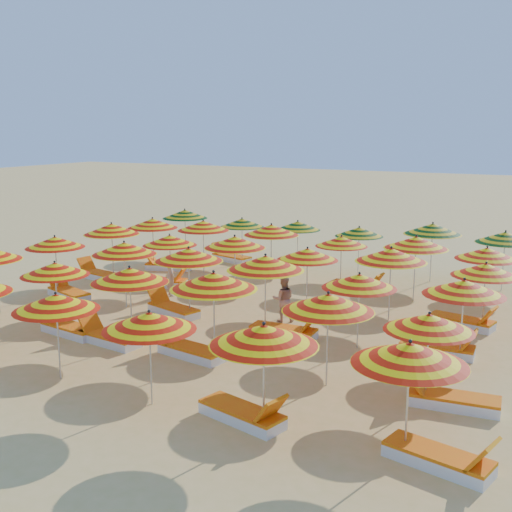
% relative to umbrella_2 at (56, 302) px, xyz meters
% --- Properties ---
extents(ground, '(120.00, 120.00, 0.00)m').
position_rel_umbrella_2_xyz_m(ground, '(1.24, 6.13, -1.68)').
color(ground, '#E6B366').
rests_on(ground, ground).
extents(umbrella_2, '(1.97, 1.97, 1.91)m').
position_rel_umbrella_2_xyz_m(umbrella_2, '(0.00, 0.00, 0.00)').
color(umbrella_2, silver).
rests_on(umbrella_2, ground).
extents(umbrella_3, '(2.15, 2.15, 1.90)m').
position_rel_umbrella_2_xyz_m(umbrella_3, '(2.52, -0.14, -0.01)').
color(umbrella_3, silver).
rests_on(umbrella_3, ground).
extents(umbrella_4, '(2.40, 2.40, 2.03)m').
position_rel_umbrella_2_xyz_m(umbrella_4, '(4.97, -0.17, 0.10)').
color(umbrella_4, silver).
rests_on(umbrella_4, ground).
extents(umbrella_5, '(2.46, 2.46, 1.99)m').
position_rel_umbrella_2_xyz_m(umbrella_5, '(7.39, 0.18, 0.07)').
color(umbrella_5, silver).
rests_on(umbrella_5, ground).
extents(umbrella_7, '(1.97, 1.97, 1.88)m').
position_rel_umbrella_2_xyz_m(umbrella_7, '(-2.47, 2.44, -0.03)').
color(umbrella_7, silver).
rests_on(umbrella_7, ground).
extents(umbrella_8, '(2.30, 2.30, 2.01)m').
position_rel_umbrella_2_xyz_m(umbrella_8, '(0.01, 2.41, 0.08)').
color(umbrella_8, silver).
rests_on(umbrella_8, ground).
extents(umbrella_9, '(2.64, 2.64, 2.12)m').
position_rel_umbrella_2_xyz_m(umbrella_9, '(2.33, 2.50, 0.18)').
color(umbrella_9, silver).
rests_on(umbrella_9, ground).
extents(umbrella_10, '(2.31, 2.31, 2.02)m').
position_rel_umbrella_2_xyz_m(umbrella_10, '(5.18, 2.30, 0.10)').
color(umbrella_10, silver).
rests_on(umbrella_10, ground).
extents(umbrella_11, '(2.08, 2.08, 1.84)m').
position_rel_umbrella_2_xyz_m(umbrella_11, '(7.19, 2.42, -0.06)').
color(umbrella_11, silver).
rests_on(umbrella_11, ground).
extents(umbrella_12, '(2.40, 2.40, 1.95)m').
position_rel_umbrella_2_xyz_m(umbrella_12, '(-5.10, 5.10, 0.04)').
color(umbrella_12, silver).
rests_on(umbrella_12, ground).
extents(umbrella_13, '(2.28, 2.28, 2.02)m').
position_rel_umbrella_2_xyz_m(umbrella_13, '(-2.29, 5.04, 0.09)').
color(umbrella_13, silver).
rests_on(umbrella_13, ground).
extents(umbrella_14, '(1.95, 1.95, 2.04)m').
position_rel_umbrella_2_xyz_m(umbrella_14, '(-0.04, 5.04, 0.11)').
color(umbrella_14, silver).
rests_on(umbrella_14, ground).
extents(umbrella_15, '(2.31, 2.31, 2.12)m').
position_rel_umbrella_2_xyz_m(umbrella_15, '(2.49, 4.77, 0.18)').
color(umbrella_15, silver).
rests_on(umbrella_15, ground).
extents(umbrella_16, '(1.90, 1.90, 1.90)m').
position_rel_umbrella_2_xyz_m(umbrella_16, '(5.00, 4.78, -0.01)').
color(umbrella_16, silver).
rests_on(umbrella_16, ground).
extents(umbrella_17, '(2.00, 2.00, 1.97)m').
position_rel_umbrella_2_xyz_m(umbrella_17, '(7.36, 5.08, 0.05)').
color(umbrella_17, silver).
rests_on(umbrella_17, ground).
extents(umbrella_18, '(2.23, 2.23, 2.05)m').
position_rel_umbrella_2_xyz_m(umbrella_18, '(-4.90, 7.56, 0.12)').
color(umbrella_18, silver).
rests_on(umbrella_18, ground).
extents(umbrella_19, '(2.19, 2.19, 1.88)m').
position_rel_umbrella_2_xyz_m(umbrella_19, '(-2.33, 7.38, -0.03)').
color(umbrella_19, silver).
rests_on(umbrella_19, ground).
extents(umbrella_20, '(2.34, 2.34, 2.03)m').
position_rel_umbrella_2_xyz_m(umbrella_20, '(0.08, 7.42, 0.10)').
color(umbrella_20, silver).
rests_on(umbrella_20, ground).
extents(umbrella_21, '(1.86, 1.86, 1.89)m').
position_rel_umbrella_2_xyz_m(umbrella_21, '(2.59, 7.26, -0.02)').
color(umbrella_21, silver).
rests_on(umbrella_21, ground).
extents(umbrella_22, '(2.60, 2.60, 2.09)m').
position_rel_umbrella_2_xyz_m(umbrella_22, '(5.01, 7.40, 0.16)').
color(umbrella_22, silver).
rests_on(umbrella_22, ground).
extents(umbrella_23, '(2.21, 2.21, 1.87)m').
position_rel_umbrella_2_xyz_m(umbrella_23, '(7.47, 7.58, -0.03)').
color(umbrella_23, silver).
rests_on(umbrella_23, ground).
extents(umbrella_24, '(2.08, 2.08, 1.99)m').
position_rel_umbrella_2_xyz_m(umbrella_24, '(-4.69, 9.61, 0.07)').
color(umbrella_24, silver).
rests_on(umbrella_24, ground).
extents(umbrella_25, '(2.32, 2.32, 1.99)m').
position_rel_umbrella_2_xyz_m(umbrella_25, '(-2.68, 9.96, 0.07)').
color(umbrella_25, silver).
rests_on(umbrella_25, ground).
extents(umbrella_26, '(2.20, 2.20, 2.04)m').
position_rel_umbrella_2_xyz_m(umbrella_26, '(0.04, 10.04, 0.11)').
color(umbrella_26, silver).
rests_on(umbrella_26, ground).
extents(umbrella_27, '(1.79, 1.79, 1.82)m').
position_rel_umbrella_2_xyz_m(umbrella_27, '(2.60, 10.04, -0.08)').
color(umbrella_27, silver).
rests_on(umbrella_27, ground).
extents(umbrella_28, '(2.29, 2.29, 2.08)m').
position_rel_umbrella_2_xyz_m(umbrella_28, '(5.12, 9.69, 0.15)').
color(umbrella_28, silver).
rests_on(umbrella_28, ground).
extents(umbrella_29, '(2.36, 2.36, 1.92)m').
position_rel_umbrella_2_xyz_m(umbrella_29, '(7.18, 9.68, 0.00)').
color(umbrella_29, silver).
rests_on(umbrella_29, ground).
extents(umbrella_30, '(2.00, 2.00, 1.97)m').
position_rel_umbrella_2_xyz_m(umbrella_30, '(-5.13, 12.42, 0.05)').
color(umbrella_30, silver).
rests_on(umbrella_30, ground).
extents(umbrella_31, '(2.26, 2.26, 1.83)m').
position_rel_umbrella_2_xyz_m(umbrella_31, '(-2.25, 12.09, -0.07)').
color(umbrella_31, silver).
rests_on(umbrella_31, ground).
extents(umbrella_32, '(1.77, 1.77, 1.82)m').
position_rel_umbrella_2_xyz_m(umbrella_32, '(-0.04, 12.46, -0.08)').
color(umbrella_32, silver).
rests_on(umbrella_32, ground).
extents(umbrella_33, '(2.15, 2.15, 1.83)m').
position_rel_umbrella_2_xyz_m(umbrella_33, '(2.49, 12.16, -0.08)').
color(umbrella_33, silver).
rests_on(umbrella_33, ground).
extents(umbrella_34, '(2.52, 2.52, 2.10)m').
position_rel_umbrella_2_xyz_m(umbrella_34, '(4.99, 12.50, 0.16)').
color(umbrella_34, silver).
rests_on(umbrella_34, ground).
extents(umbrella_35, '(2.40, 2.40, 2.01)m').
position_rel_umbrella_2_xyz_m(umbrella_35, '(7.36, 12.33, 0.09)').
color(umbrella_35, silver).
rests_on(umbrella_35, ground).
extents(lounger_0, '(1.82, 0.98, 0.69)m').
position_rel_umbrella_2_xyz_m(lounger_0, '(4.47, 0.02, -1.53)').
color(lounger_0, white).
rests_on(lounger_0, ground).
extents(lounger_1, '(1.82, 0.95, 0.69)m').
position_rel_umbrella_2_xyz_m(lounger_1, '(7.99, 0.07, -1.53)').
color(lounger_1, white).
rests_on(lounger_1, ground).
extents(lounger_2, '(1.80, 0.82, 0.69)m').
position_rel_umbrella_2_xyz_m(lounger_2, '(-1.96, 2.31, -1.53)').
color(lounger_2, white).
rests_on(lounger_2, ground).
extents(lounger_3, '(1.79, 0.80, 0.69)m').
position_rel_umbrella_2_xyz_m(lounger_3, '(-0.58, 2.22, -1.53)').
color(lounger_3, white).
rests_on(lounger_3, ground).
extents(lounger_4, '(1.80, 0.85, 0.69)m').
position_rel_umbrella_2_xyz_m(lounger_4, '(1.73, 2.40, -1.53)').
color(lounger_4, white).
rests_on(lounger_4, ground).
extents(lounger_5, '(1.78, 0.75, 0.69)m').
position_rel_umbrella_2_xyz_m(lounger_5, '(7.69, 2.42, -1.53)').
color(lounger_5, white).
rests_on(lounger_5, ground).
extents(lounger_6, '(1.83, 1.08, 0.69)m').
position_rel_umbrella_2_xyz_m(lounger_6, '(-4.60, 5.03, -1.53)').
color(lounger_6, white).
rests_on(lounger_6, ground).
extents(lounger_7, '(1.83, 1.05, 0.69)m').
position_rel_umbrella_2_xyz_m(lounger_7, '(-0.63, 5.05, -1.53)').
color(lounger_7, white).
rests_on(lounger_7, ground).
extents(lounger_8, '(1.76, 0.66, 0.69)m').
position_rel_umbrella_2_xyz_m(lounger_8, '(3.09, 4.72, -1.53)').
color(lounger_8, white).
rests_on(lounger_8, ground).
extents(lounger_9, '(1.76, 0.68, 0.69)m').
position_rel_umbrella_2_xyz_m(lounger_9, '(6.86, 5.24, -1.53)').
color(lounger_9, white).
rests_on(lounger_9, ground).
extents(lounger_10, '(1.81, 0.87, 0.69)m').
position_rel_umbrella_2_xyz_m(lounger_10, '(-5.50, 7.45, -1.53)').
color(lounger_10, white).
rests_on(lounger_10, ground).
extents(lounger_11, '(1.83, 1.03, 0.69)m').
position_rel_umbrella_2_xyz_m(lounger_11, '(-2.84, 7.59, -1.53)').
color(lounger_11, white).
rests_on(lounger_11, ground).
extents(lounger_12, '(1.81, 0.91, 0.69)m').
position_rel_umbrella_2_xyz_m(lounger_12, '(6.96, 7.69, -1.53)').
color(lounger_12, white).
rests_on(lounger_12, ground).
extents(lounger_13, '(1.83, 1.14, 0.69)m').
position_rel_umbrella_2_xyz_m(lounger_13, '(-4.18, 9.79, -1.53)').
color(lounger_13, white).
rests_on(lounger_13, ground).
extents(lounger_14, '(1.79, 0.77, 0.69)m').
position_rel_umbrella_2_xyz_m(lounger_14, '(3.20, 10.01, -1.53)').
color(lounger_14, white).
rests_on(lounger_14, ground).
extents(lounger_15, '(1.82, 1.02, 0.69)m').
position_rel_umbrella_2_xyz_m(lounger_15, '(-2.85, 12.24, -1.53)').
color(lounger_15, white).
rests_on(lounger_15, ground).
extents(beachgoer_a, '(0.57, 0.56, 1.31)m').
position_rel_umbrella_2_xyz_m(beachgoer_a, '(-1.90, 6.76, -1.03)').
color(beachgoer_a, tan).
rests_on(beachgoer_a, ground).
extents(beachgoer_b, '(0.76, 0.71, 1.26)m').
position_rel_umbrella_2_xyz_m(beachgoer_b, '(2.46, 5.92, -1.06)').
color(beachgoer_b, tan).
rests_on(beachgoer_b, ground).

